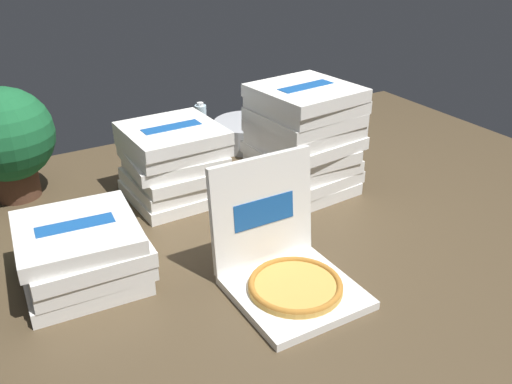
% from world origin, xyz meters
% --- Properties ---
extents(ground_plane, '(3.20, 2.40, 0.02)m').
position_xyz_m(ground_plane, '(0.00, 0.00, -0.01)').
color(ground_plane, '#4C3D28').
extents(open_pizza_box, '(0.38, 0.42, 0.40)m').
position_xyz_m(open_pizza_box, '(-0.18, -0.29, 0.09)').
color(open_pizza_box, white).
rests_on(open_pizza_box, ground_plane).
extents(pizza_stack_right_far, '(0.40, 0.41, 0.31)m').
position_xyz_m(pizza_stack_right_far, '(-0.22, 0.48, 0.16)').
color(pizza_stack_right_far, white).
rests_on(pizza_stack_right_far, ground_plane).
extents(pizza_stack_center_near, '(0.41, 0.41, 0.21)m').
position_xyz_m(pizza_stack_center_near, '(-0.73, 0.07, 0.10)').
color(pizza_stack_center_near, white).
rests_on(pizza_stack_center_near, ground_plane).
extents(pizza_stack_left_mid, '(0.42, 0.42, 0.47)m').
position_xyz_m(pizza_stack_left_mid, '(0.27, 0.26, 0.23)').
color(pizza_stack_left_mid, white).
rests_on(pizza_stack_left_mid, ground_plane).
extents(ice_bucket, '(0.35, 0.35, 0.13)m').
position_xyz_m(ice_bucket, '(0.33, 0.83, 0.06)').
color(ice_bucket, '#B7BABF').
rests_on(ice_bucket, ground_plane).
extents(water_bottle_0, '(0.06, 0.06, 0.24)m').
position_xyz_m(water_bottle_0, '(0.48, 1.06, 0.12)').
color(water_bottle_0, silver).
rests_on(water_bottle_0, ground_plane).
extents(water_bottle_1, '(0.06, 0.06, 0.24)m').
position_xyz_m(water_bottle_1, '(0.10, 0.91, 0.12)').
color(water_bottle_1, silver).
rests_on(water_bottle_1, ground_plane).
extents(water_bottle_2, '(0.06, 0.06, 0.24)m').
position_xyz_m(water_bottle_2, '(0.26, 0.59, 0.12)').
color(water_bottle_2, silver).
rests_on(water_bottle_2, ground_plane).
extents(water_bottle_3, '(0.06, 0.06, 0.24)m').
position_xyz_m(water_bottle_3, '(0.64, 0.86, 0.12)').
color(water_bottle_3, silver).
rests_on(water_bottle_3, ground_plane).
extents(potted_plant, '(0.39, 0.39, 0.48)m').
position_xyz_m(potted_plant, '(-0.81, 0.82, 0.27)').
color(potted_plant, '#513323').
rests_on(potted_plant, ground_plane).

